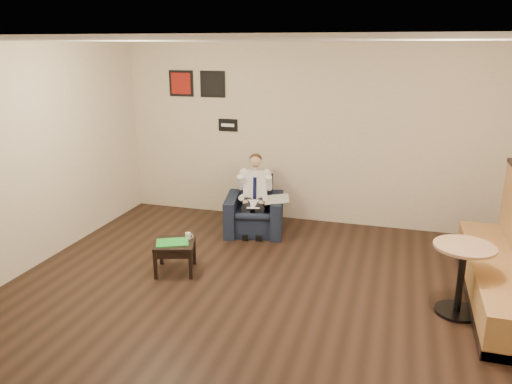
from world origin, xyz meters
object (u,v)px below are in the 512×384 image
(armchair, at_px, (254,206))
(side_table, at_px, (175,257))
(banquette, at_px, (503,243))
(cafe_table, at_px, (461,280))
(coffee_mug, at_px, (188,236))
(seated_man, at_px, (254,199))
(smartphone, at_px, (180,238))
(green_folder, at_px, (172,242))

(armchair, height_order, side_table, armchair)
(side_table, xyz_separation_m, banquette, (3.77, 0.38, 0.47))
(cafe_table, bearing_deg, coffee_mug, 175.90)
(seated_man, bearing_deg, side_table, -122.44)
(smartphone, distance_m, banquette, 3.79)
(banquette, bearing_deg, seated_man, 160.34)
(green_folder, relative_size, cafe_table, 0.51)
(seated_man, relative_size, smartphone, 9.17)
(coffee_mug, distance_m, banquette, 3.67)
(smartphone, xyz_separation_m, cafe_table, (3.33, -0.23, -0.01))
(side_table, height_order, banquette, banquette)
(seated_man, height_order, cafe_table, seated_man)
(green_folder, bearing_deg, seated_man, 68.86)
(seated_man, xyz_separation_m, side_table, (-0.58, -1.52, -0.36))
(seated_man, distance_m, cafe_table, 3.19)
(banquette, bearing_deg, side_table, -174.31)
(armchair, xyz_separation_m, side_table, (-0.55, -1.62, -0.21))
(seated_man, bearing_deg, armchair, 90.00)
(coffee_mug, bearing_deg, banquette, 3.58)
(armchair, bearing_deg, seated_man, -90.00)
(seated_man, bearing_deg, coffee_mug, -120.11)
(seated_man, relative_size, coffee_mug, 13.52)
(seated_man, height_order, coffee_mug, seated_man)
(coffee_mug, bearing_deg, side_table, -128.87)
(seated_man, xyz_separation_m, green_folder, (-0.60, -1.54, -0.16))
(side_table, distance_m, smartphone, 0.25)
(armchair, distance_m, seated_man, 0.19)
(armchair, relative_size, seated_man, 0.75)
(banquette, bearing_deg, armchair, 158.82)
(coffee_mug, xyz_separation_m, smartphone, (-0.12, -0.00, -0.04))
(coffee_mug, height_order, smartphone, coffee_mug)
(armchair, distance_m, green_folder, 1.74)
(cafe_table, bearing_deg, seated_man, 149.85)
(banquette, bearing_deg, smartphone, -176.53)
(armchair, distance_m, smartphone, 1.58)
(side_table, height_order, green_folder, green_folder)
(armchair, xyz_separation_m, smartphone, (-0.55, -1.48, -0.01))
(armchair, bearing_deg, banquette, -32.82)
(seated_man, distance_m, green_folder, 1.66)
(coffee_mug, bearing_deg, armchair, 73.53)
(cafe_table, bearing_deg, armchair, 148.45)
(green_folder, height_order, smartphone, green_folder)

